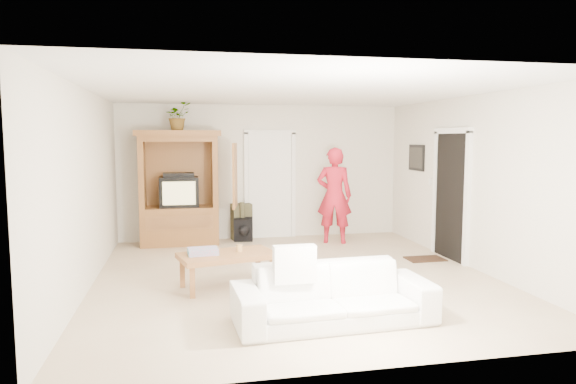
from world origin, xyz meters
name	(u,v)px	position (x,y,z in m)	size (l,w,h in m)	color
floor	(295,277)	(0.00, 0.00, 0.00)	(6.00, 6.00, 0.00)	tan
ceiling	(295,91)	(0.00, 0.00, 2.60)	(6.00, 6.00, 0.00)	white
wall_back	(262,172)	(0.00, 3.00, 1.30)	(5.50, 5.50, 0.00)	silver
wall_front	(372,219)	(0.00, -3.00, 1.30)	(5.50, 5.50, 0.00)	silver
wall_left	(86,190)	(-2.75, 0.00, 1.30)	(6.00, 6.00, 0.00)	silver
wall_right	(474,182)	(2.75, 0.00, 1.30)	(6.00, 6.00, 0.00)	silver
armoire	(181,195)	(-1.58, 2.66, 0.91)	(1.82, 1.14, 2.10)	brown
door_back	(270,186)	(0.15, 2.97, 1.02)	(0.85, 0.05, 2.04)	white
doorway_right	(451,196)	(2.73, 0.60, 1.02)	(0.05, 0.90, 2.04)	black
framed_picture	(417,158)	(2.73, 1.90, 1.60)	(0.03, 0.60, 0.48)	black
doormat	(425,259)	(2.30, 0.60, 0.01)	(0.60, 0.40, 0.02)	#382316
plant	(177,116)	(-1.60, 2.63, 2.35)	(0.46, 0.40, 0.51)	#4C7238
man	(334,195)	(1.23, 2.19, 0.90)	(0.65, 0.43, 1.79)	red
sofa	(333,295)	(0.02, -1.86, 0.31)	(2.10, 0.82, 0.61)	silver
coffee_table	(227,258)	(-0.98, -0.32, 0.40)	(1.35, 0.94, 0.46)	brown
towel	(203,251)	(-1.29, -0.32, 0.50)	(0.38, 0.28, 0.08)	#D54770
candle	(239,248)	(-0.81, -0.26, 0.51)	(0.08, 0.08, 0.10)	tan
backpack_black	(243,230)	(-0.42, 2.67, 0.22)	(0.35, 0.21, 0.44)	black
backpack_olive	(241,222)	(-0.43, 2.85, 0.35)	(0.37, 0.27, 0.70)	#47442B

